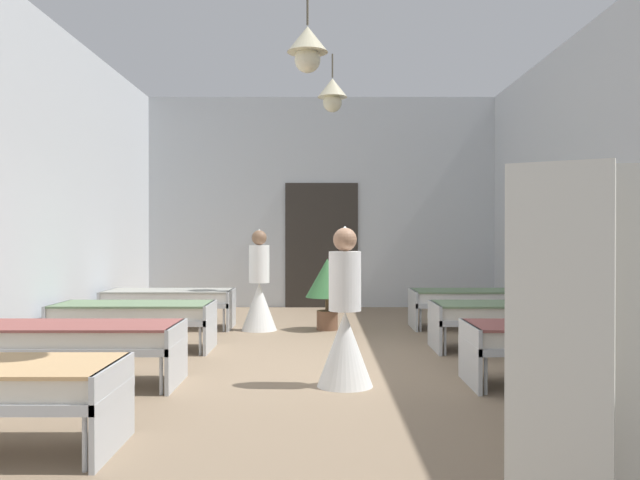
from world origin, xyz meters
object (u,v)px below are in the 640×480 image
Objects in this scene: bed_right_row_2 at (508,314)px; potted_plant at (325,282)px; bed_left_row_1 at (74,339)px; bed_left_row_3 at (166,299)px; nurse_near_aisle at (257,294)px; bed_right_row_3 at (472,299)px; bed_right_row_1 at (567,338)px; nurse_mid_aisle at (342,329)px; bed_left_row_2 at (131,314)px.

bed_right_row_2 is 1.81× the size of potted_plant.
bed_left_row_1 is 1.00× the size of bed_left_row_3.
potted_plant is at bearing -166.57° from nurse_near_aisle.
nurse_near_aisle reaches higher than bed_right_row_2.
bed_right_row_2 is 1.00× the size of bed_right_row_3.
bed_left_row_1 and bed_right_row_2 have the same top height.
bed_right_row_2 is at bearing -37.83° from potted_plant.
bed_right_row_3 is (0.00, 3.80, 0.00)m from bed_right_row_1.
nurse_mid_aisle is at bearing -179.22° from bed_right_row_1.
potted_plant is (-0.12, 3.65, 0.17)m from nurse_mid_aisle.
nurse_near_aisle is at bearing 50.91° from bed_left_row_2.
bed_right_row_1 is 1.00× the size of bed_left_row_2.
bed_right_row_2 is at bearing 163.76° from nurse_near_aisle.
bed_right_row_1 and bed_left_row_3 have the same top height.
bed_right_row_2 is 4.97m from bed_left_row_3.
bed_right_row_2 is 3.63m from nurse_near_aisle.
bed_right_row_2 is at bearing -90.87° from nurse_mid_aisle.
potted_plant is (2.37, 1.72, 0.26)m from bed_left_row_2.
nurse_near_aisle is 3.79m from nurse_mid_aisle.
bed_right_row_2 is 1.28× the size of nurse_near_aisle.
bed_left_row_3 is at bearing 180.00° from bed_right_row_3.
bed_right_row_1 is 1.81× the size of potted_plant.
bed_left_row_3 is at bearing 140.37° from bed_right_row_1.
bed_right_row_3 is at bearing 22.50° from bed_left_row_2.
bed_left_row_2 is (0.00, 1.90, 0.00)m from bed_left_row_1.
bed_left_row_1 is 1.00× the size of bed_left_row_2.
bed_left_row_2 is at bearing 157.50° from bed_right_row_1.
bed_left_row_2 is 1.90m from bed_left_row_3.
bed_right_row_3 is (4.59, 0.00, 0.00)m from bed_left_row_3.
bed_right_row_3 is at bearing 0.00° from bed_left_row_3.
bed_right_row_1 and bed_right_row_3 have the same top height.
bed_left_row_2 is 2.18m from nurse_near_aisle.
bed_right_row_2 is 1.28× the size of nurse_mid_aisle.
bed_right_row_3 is (4.59, 3.80, 0.00)m from bed_left_row_1.
bed_right_row_3 is 1.81× the size of potted_plant.
nurse_near_aisle reaches higher than bed_left_row_2.
bed_right_row_1 is 5.96m from bed_left_row_3.
nurse_near_aisle reaches higher than bed_right_row_1.
bed_left_row_1 is 1.00× the size of bed_right_row_2.
bed_right_row_1 is 1.00× the size of bed_right_row_2.
bed_left_row_3 is 1.00× the size of bed_right_row_3.
bed_right_row_2 is (4.59, 1.90, 0.00)m from bed_left_row_1.
nurse_near_aisle is (1.37, 3.59, 0.09)m from bed_left_row_1.
bed_left_row_2 is 2.94m from potted_plant.
nurse_near_aisle is at bearing -26.26° from nurse_mid_aisle.
bed_right_row_2 is at bearing 0.00° from bed_left_row_2.
potted_plant is at bearing -41.58° from nurse_mid_aisle.
potted_plant reaches higher than bed_right_row_1.
nurse_mid_aisle is at bearing -137.35° from bed_right_row_2.
bed_right_row_1 is at bearing -132.74° from nurse_mid_aisle.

